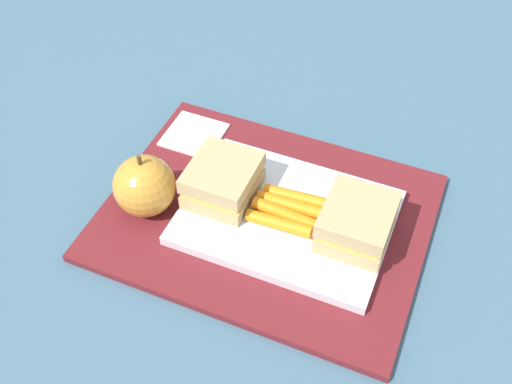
{
  "coord_description": "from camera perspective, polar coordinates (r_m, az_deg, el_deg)",
  "views": [
    {
      "loc": [
        -0.16,
        0.42,
        0.54
      ],
      "look_at": [
        0.01,
        0.0,
        0.04
      ],
      "focal_mm": 42.89,
      "sensor_mm": 36.0,
      "label": 1
    }
  ],
  "objects": [
    {
      "name": "carrot_sticks_bundle",
      "position": [
        0.68,
        2.92,
        -1.65
      ],
      "size": [
        0.08,
        0.06,
        0.02
      ],
      "color": "orange",
      "rests_on": "food_tray"
    },
    {
      "name": "paper_napkin",
      "position": [
        0.79,
        -5.8,
        5.34
      ],
      "size": [
        0.07,
        0.07,
        0.0
      ],
      "primitive_type": "cube",
      "rotation": [
        0.0,
        0.0,
        -0.0
      ],
      "color": "white",
      "rests_on": "lunchbag_mat"
    },
    {
      "name": "sandwich_half_left",
      "position": [
        0.65,
        9.38,
        -2.8
      ],
      "size": [
        0.07,
        0.08,
        0.04
      ],
      "color": "tan",
      "rests_on": "food_tray"
    },
    {
      "name": "lunchbag_mat",
      "position": [
        0.7,
        0.94,
        -2.32
      ],
      "size": [
        0.36,
        0.28,
        0.01
      ],
      "primitive_type": "cube",
      "color": "maroon",
      "rests_on": "ground_plane"
    },
    {
      "name": "food_tray",
      "position": [
        0.69,
        2.89,
        -2.35
      ],
      "size": [
        0.23,
        0.17,
        0.01
      ],
      "primitive_type": "cube",
      "color": "white",
      "rests_on": "lunchbag_mat"
    },
    {
      "name": "sandwich_half_right",
      "position": [
        0.69,
        -3.12,
        1.09
      ],
      "size": [
        0.07,
        0.08,
        0.04
      ],
      "color": "tan",
      "rests_on": "food_tray"
    },
    {
      "name": "apple",
      "position": [
        0.69,
        -10.37,
        0.56
      ],
      "size": [
        0.07,
        0.07,
        0.08
      ],
      "color": "gold",
      "rests_on": "lunchbag_mat"
    },
    {
      "name": "ground_plane",
      "position": [
        0.7,
        0.94,
        -2.58
      ],
      "size": [
        2.4,
        2.4,
        0.0
      ],
      "primitive_type": "plane",
      "color": "#42667A"
    }
  ]
}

